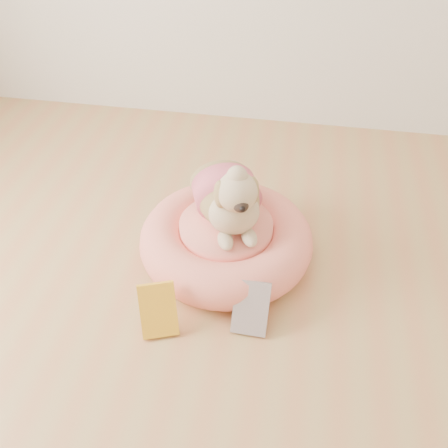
% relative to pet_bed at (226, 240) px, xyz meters
% --- Properties ---
extents(pet_bed, '(0.72, 0.72, 0.19)m').
position_rel_pet_bed_xyz_m(pet_bed, '(0.00, 0.00, 0.00)').
color(pet_bed, '#FF7463').
rests_on(pet_bed, floor).
extents(dog, '(0.48, 0.56, 0.35)m').
position_rel_pet_bed_xyz_m(dog, '(0.01, 0.03, 0.27)').
color(dog, olive).
rests_on(dog, pet_bed).
extents(book_yellow, '(0.17, 0.16, 0.19)m').
position_rel_pet_bed_xyz_m(book_yellow, '(-0.18, -0.42, 0.00)').
color(book_yellow, '#FEFF1A').
rests_on(book_yellow, floor).
extents(book_white, '(0.13, 0.13, 0.17)m').
position_rel_pet_bed_xyz_m(book_white, '(0.15, -0.34, -0.00)').
color(book_white, white).
rests_on(book_white, floor).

